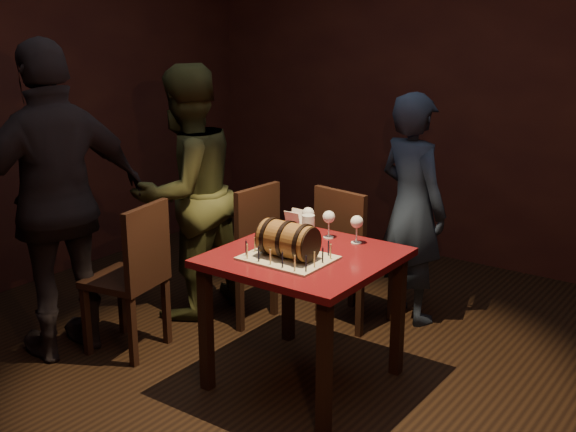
{
  "coord_description": "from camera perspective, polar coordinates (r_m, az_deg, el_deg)",
  "views": [
    {
      "loc": [
        2.12,
        -2.95,
        2.01
      ],
      "look_at": [
        -0.04,
        0.05,
        0.95
      ],
      "focal_mm": 45.0,
      "sensor_mm": 36.0,
      "label": 1
    }
  ],
  "objects": [
    {
      "name": "barrel_cake",
      "position": [
        3.75,
        -0.0,
        -1.9
      ],
      "size": [
        0.35,
        0.2,
        0.2
      ],
      "color": "brown",
      "rests_on": "cake_board"
    },
    {
      "name": "cake_board",
      "position": [
        3.78,
        0.01,
        -3.34
      ],
      "size": [
        0.45,
        0.35,
        0.01
      ],
      "primitive_type": "cube",
      "color": "#B0A88E",
      "rests_on": "pub_table"
    },
    {
      "name": "person_back",
      "position": [
        4.77,
        9.77,
        0.59
      ],
      "size": [
        0.65,
        0.54,
        1.52
      ],
      "primitive_type": "imported",
      "rotation": [
        0.0,
        0.0,
        2.78
      ],
      "color": "#1B2436",
      "rests_on": "ground"
    },
    {
      "name": "wine_glass_mid",
      "position": [
        4.1,
        3.25,
        -0.18
      ],
      "size": [
        0.07,
        0.07,
        0.16
      ],
      "color": "silver",
      "rests_on": "pub_table"
    },
    {
      "name": "chair_left_rear",
      "position": [
        4.74,
        -3.29,
        -2.32
      ],
      "size": [
        0.42,
        0.42,
        0.93
      ],
      "color": "black",
      "rests_on": "ground"
    },
    {
      "name": "person_left_front",
      "position": [
        4.38,
        -17.68,
        1.04
      ],
      "size": [
        0.67,
        1.17,
        1.87
      ],
      "primitive_type": "imported",
      "rotation": [
        0.0,
        0.0,
        -1.77
      ],
      "color": "black",
      "rests_on": "ground"
    },
    {
      "name": "wine_glass_right",
      "position": [
        4.02,
        5.46,
        -0.56
      ],
      "size": [
        0.07,
        0.07,
        0.16
      ],
      "color": "silver",
      "rests_on": "pub_table"
    },
    {
      "name": "chair_back",
      "position": [
        4.67,
        4.86,
        -2.63
      ],
      "size": [
        0.45,
        0.45,
        0.93
      ],
      "color": "black",
      "rests_on": "ground"
    },
    {
      "name": "chair_left_front",
      "position": [
        4.38,
        -12.01,
        -4.22
      ],
      "size": [
        0.46,
        0.46,
        0.93
      ],
      "color": "black",
      "rests_on": "ground"
    },
    {
      "name": "person_left_rear",
      "position": [
        4.82,
        -8.04,
        1.83
      ],
      "size": [
        0.72,
        0.88,
        1.68
      ],
      "primitive_type": "imported",
      "rotation": [
        0.0,
        0.0,
        -1.68
      ],
      "color": "#35381C",
      "rests_on": "ground"
    },
    {
      "name": "pub_table",
      "position": [
        3.9,
        1.3,
        -4.55
      ],
      "size": [
        0.9,
        0.9,
        0.75
      ],
      "color": "#4B0C11",
      "rests_on": "ground"
    },
    {
      "name": "wine_glass_left",
      "position": [
        4.17,
        1.6,
        0.11
      ],
      "size": [
        0.07,
        0.07,
        0.16
      ],
      "color": "silver",
      "rests_on": "pub_table"
    },
    {
      "name": "birthday_candles",
      "position": [
        3.77,
        0.01,
        -2.67
      ],
      "size": [
        0.4,
        0.3,
        0.09
      ],
      "color": "#FFEC98",
      "rests_on": "cake_board"
    },
    {
      "name": "room_shell",
      "position": [
        3.68,
        0.02,
        6.48
      ],
      "size": [
        5.04,
        5.04,
        2.8
      ],
      "color": "black",
      "rests_on": "ground"
    },
    {
      "name": "menu_card",
      "position": [
        4.21,
        0.57,
        -0.45
      ],
      "size": [
        0.1,
        0.05,
        0.13
      ],
      "primitive_type": null,
      "color": "white",
      "rests_on": "pub_table"
    },
    {
      "name": "pint_of_ale",
      "position": [
        4.06,
        1.61,
        -0.99
      ],
      "size": [
        0.07,
        0.07,
        0.15
      ],
      "color": "silver",
      "rests_on": "pub_table"
    }
  ]
}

